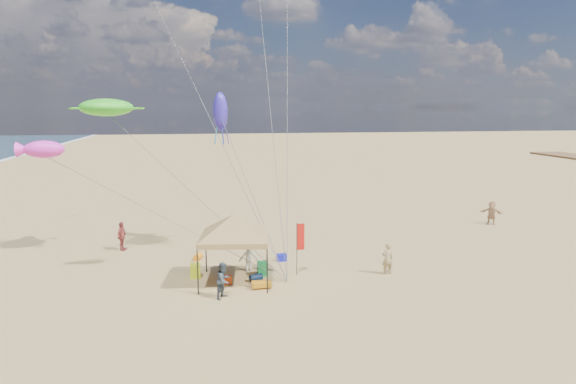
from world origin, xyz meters
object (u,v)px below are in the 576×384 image
(feather_flag, at_px, (300,240))
(person_far_c, at_px, (492,213))
(person_near_c, at_px, (249,256))
(cooler_red, at_px, (226,280))
(beach_cart, at_px, (261,284))
(canopy_tent, at_px, (234,217))
(chair_yellow, at_px, (195,271))
(person_near_b, at_px, (224,280))
(cooler_blue, at_px, (282,257))
(person_near_a, at_px, (387,259))
(person_far_a, at_px, (122,236))
(chair_green, at_px, (263,268))

(feather_flag, distance_m, person_far_c, 17.91)
(person_near_c, bearing_deg, cooler_red, 54.45)
(beach_cart, bearing_deg, person_far_c, 29.09)
(person_near_c, bearing_deg, canopy_tent, 63.32)
(chair_yellow, relative_size, person_near_c, 0.46)
(cooler_red, bearing_deg, chair_yellow, 141.01)
(beach_cart, relative_size, person_near_b, 0.55)
(cooler_blue, relative_size, chair_yellow, 0.77)
(cooler_red, distance_m, person_near_b, 1.93)
(beach_cart, distance_m, person_near_a, 6.60)
(cooler_blue, xyz_separation_m, person_far_a, (-8.93, 3.72, 0.67))
(cooler_red, xyz_separation_m, person_far_a, (-5.69, 6.85, 0.67))
(chair_green, distance_m, person_near_a, 6.31)
(cooler_blue, distance_m, chair_yellow, 5.07)
(cooler_blue, bearing_deg, beach_cart, -112.01)
(feather_flag, height_order, beach_cart, feather_flag)
(feather_flag, distance_m, cooler_blue, 2.97)
(feather_flag, bearing_deg, person_near_c, 156.86)
(person_near_a, bearing_deg, person_far_a, -30.96)
(person_near_b, xyz_separation_m, person_far_c, (19.73, 10.89, 0.04))
(person_far_a, bearing_deg, person_near_a, -101.19)
(person_near_b, distance_m, person_far_c, 22.54)
(person_near_b, height_order, person_near_c, person_near_b)
(chair_green, relative_size, chair_yellow, 1.00)
(beach_cart, bearing_deg, person_near_a, 7.59)
(chair_green, height_order, person_far_a, person_far_a)
(person_near_a, relative_size, person_near_b, 1.00)
(canopy_tent, height_order, cooler_red, canopy_tent)
(cooler_red, bearing_deg, chair_green, 25.88)
(beach_cart, relative_size, person_near_c, 0.59)
(person_near_c, bearing_deg, chair_green, 127.25)
(chair_green, height_order, person_near_c, person_near_c)
(person_far_a, bearing_deg, person_near_c, -110.91)
(chair_green, xyz_separation_m, person_far_c, (17.65, 8.16, 0.51))
(cooler_red, height_order, person_far_a, person_far_a)
(chair_yellow, relative_size, person_near_a, 0.43)
(cooler_blue, height_order, person_far_c, person_far_c)
(cooler_red, xyz_separation_m, beach_cart, (1.60, -0.91, 0.01))
(feather_flag, relative_size, cooler_red, 4.98)
(cooler_blue, xyz_separation_m, chair_green, (-1.34, -2.21, 0.16))
(cooler_red, bearing_deg, feather_flag, 10.45)
(person_far_c, bearing_deg, feather_flag, -110.06)
(person_far_a, bearing_deg, person_far_c, -69.64)
(chair_green, relative_size, person_far_a, 0.41)
(chair_green, distance_m, beach_cart, 1.85)
(canopy_tent, distance_m, chair_green, 3.32)
(person_far_c, bearing_deg, person_near_b, -109.12)
(canopy_tent, bearing_deg, person_near_a, -1.37)
(cooler_blue, relative_size, person_near_b, 0.33)
(canopy_tent, distance_m, beach_cart, 3.42)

